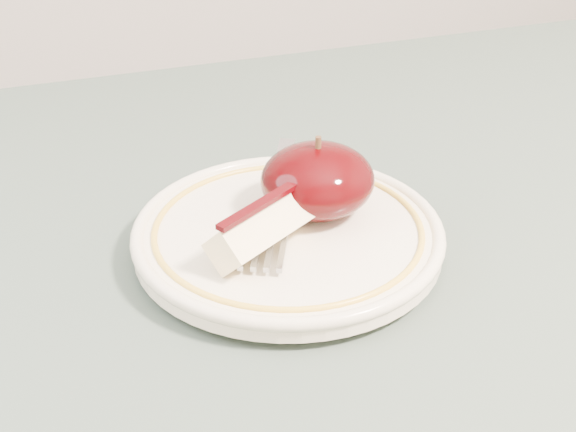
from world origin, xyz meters
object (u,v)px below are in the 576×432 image
object	(u,v)px
apple_half	(317,180)
fork	(275,200)
table	(401,416)
plate	(288,234)

from	to	relation	value
apple_half	fork	xyz separation A→B (m)	(-0.03, 0.01, -0.02)
fork	apple_half	bearing A→B (deg)	-95.77
table	plate	bearing A→B (deg)	120.17
apple_half	plate	bearing A→B (deg)	-149.55
plate	fork	distance (m)	0.03
plate	fork	world-z (taller)	fork
plate	fork	xyz separation A→B (m)	(0.00, 0.03, 0.01)
fork	plate	bearing A→B (deg)	-157.04
fork	table	bearing A→B (deg)	-132.48
table	apple_half	bearing A→B (deg)	102.92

